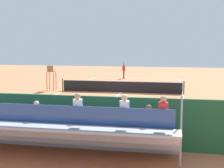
{
  "coord_description": "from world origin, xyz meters",
  "views": [
    {
      "loc": [
        -4.19,
        25.77,
        4.0
      ],
      "look_at": [
        0.0,
        4.0,
        1.2
      ],
      "focal_mm": 50.86,
      "sensor_mm": 36.0,
      "label": 1
    }
  ],
  "objects_px": {
    "equipment_bag": "(83,136)",
    "tennis_net": "(121,86)",
    "umpire_chair": "(51,75)",
    "courtside_bench": "(121,129)",
    "tennis_player": "(124,70)",
    "tennis_ball_near": "(109,80)",
    "bleacher_stand": "(56,129)",
    "tennis_racket": "(117,78)"
  },
  "relations": [
    {
      "from": "tennis_player",
      "to": "equipment_bag",
      "type": "bearing_deg",
      "value": 94.76
    },
    {
      "from": "courtside_bench",
      "to": "equipment_bag",
      "type": "height_order",
      "value": "courtside_bench"
    },
    {
      "from": "umpire_chair",
      "to": "courtside_bench",
      "type": "bearing_deg",
      "value": 121.94
    },
    {
      "from": "bleacher_stand",
      "to": "tennis_ball_near",
      "type": "distance_m",
      "value": 24.41
    },
    {
      "from": "umpire_chair",
      "to": "courtside_bench",
      "type": "xyz_separation_m",
      "value": [
        -8.37,
        13.43,
        -0.76
      ]
    },
    {
      "from": "equipment_bag",
      "to": "tennis_player",
      "type": "relative_size",
      "value": 0.47
    },
    {
      "from": "bleacher_stand",
      "to": "equipment_bag",
      "type": "relative_size",
      "value": 10.07
    },
    {
      "from": "bleacher_stand",
      "to": "tennis_racket",
      "type": "bearing_deg",
      "value": -84.61
    },
    {
      "from": "tennis_net",
      "to": "bleacher_stand",
      "type": "relative_size",
      "value": 1.14
    },
    {
      "from": "tennis_player",
      "to": "tennis_racket",
      "type": "xyz_separation_m",
      "value": [
        0.92,
        -0.45,
        -1.0
      ]
    },
    {
      "from": "tennis_player",
      "to": "tennis_racket",
      "type": "relative_size",
      "value": 3.35
    },
    {
      "from": "equipment_bag",
      "to": "tennis_net",
      "type": "bearing_deg",
      "value": -87.52
    },
    {
      "from": "bleacher_stand",
      "to": "tennis_player",
      "type": "xyz_separation_m",
      "value": [
        1.59,
        -26.16,
        0.03
      ]
    },
    {
      "from": "tennis_net",
      "to": "bleacher_stand",
      "type": "xyz_separation_m",
      "value": [
        -0.15,
        15.39,
        0.49
      ]
    },
    {
      "from": "courtside_bench",
      "to": "tennis_player",
      "type": "bearing_deg",
      "value": -81.47
    },
    {
      "from": "tennis_ball_near",
      "to": "equipment_bag",
      "type": "bearing_deg",
      "value": 98.78
    },
    {
      "from": "courtside_bench",
      "to": "tennis_player",
      "type": "xyz_separation_m",
      "value": [
        3.61,
        -24.04,
        0.46
      ]
    },
    {
      "from": "tennis_net",
      "to": "tennis_player",
      "type": "distance_m",
      "value": 10.87
    },
    {
      "from": "umpire_chair",
      "to": "equipment_bag",
      "type": "height_order",
      "value": "umpire_chair"
    },
    {
      "from": "umpire_chair",
      "to": "tennis_racket",
      "type": "bearing_deg",
      "value": -109.17
    },
    {
      "from": "tennis_net",
      "to": "equipment_bag",
      "type": "bearing_deg",
      "value": 92.48
    },
    {
      "from": "tennis_player",
      "to": "tennis_ball_near",
      "type": "xyz_separation_m",
      "value": [
        1.42,
        1.95,
        -0.98
      ]
    },
    {
      "from": "tennis_net",
      "to": "bleacher_stand",
      "type": "bearing_deg",
      "value": 90.57
    },
    {
      "from": "bleacher_stand",
      "to": "courtside_bench",
      "type": "xyz_separation_m",
      "value": [
        -2.02,
        -2.12,
        -0.43
      ]
    },
    {
      "from": "tennis_racket",
      "to": "equipment_bag",
      "type": "bearing_deg",
      "value": 96.81
    },
    {
      "from": "courtside_bench",
      "to": "tennis_racket",
      "type": "height_order",
      "value": "courtside_bench"
    },
    {
      "from": "bleacher_stand",
      "to": "umpire_chair",
      "type": "relative_size",
      "value": 4.23
    },
    {
      "from": "umpire_chair",
      "to": "courtside_bench",
      "type": "relative_size",
      "value": 1.19
    },
    {
      "from": "bleacher_stand",
      "to": "umpire_chair",
      "type": "height_order",
      "value": "bleacher_stand"
    },
    {
      "from": "equipment_bag",
      "to": "tennis_racket",
      "type": "relative_size",
      "value": 1.56
    },
    {
      "from": "tennis_player",
      "to": "tennis_ball_near",
      "type": "bearing_deg",
      "value": 54.01
    },
    {
      "from": "courtside_bench",
      "to": "tennis_ball_near",
      "type": "height_order",
      "value": "courtside_bench"
    },
    {
      "from": "bleacher_stand",
      "to": "umpire_chair",
      "type": "distance_m",
      "value": 16.8
    },
    {
      "from": "bleacher_stand",
      "to": "equipment_bag",
      "type": "distance_m",
      "value": 2.19
    },
    {
      "from": "tennis_ball_near",
      "to": "bleacher_stand",
      "type": "bearing_deg",
      "value": 97.07
    },
    {
      "from": "bleacher_stand",
      "to": "tennis_ball_near",
      "type": "height_order",
      "value": "bleacher_stand"
    },
    {
      "from": "tennis_net",
      "to": "courtside_bench",
      "type": "bearing_deg",
      "value": 99.3
    },
    {
      "from": "umpire_chair",
      "to": "tennis_racket",
      "type": "distance_m",
      "value": 11.77
    },
    {
      "from": "tennis_net",
      "to": "tennis_racket",
      "type": "distance_m",
      "value": 11.47
    },
    {
      "from": "umpire_chair",
      "to": "tennis_racket",
      "type": "relative_size",
      "value": 3.72
    },
    {
      "from": "bleacher_stand",
      "to": "tennis_ball_near",
      "type": "xyz_separation_m",
      "value": [
        3.0,
        -24.21,
        -0.96
      ]
    },
    {
      "from": "tennis_net",
      "to": "tennis_ball_near",
      "type": "relative_size",
      "value": 156.06
    }
  ]
}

